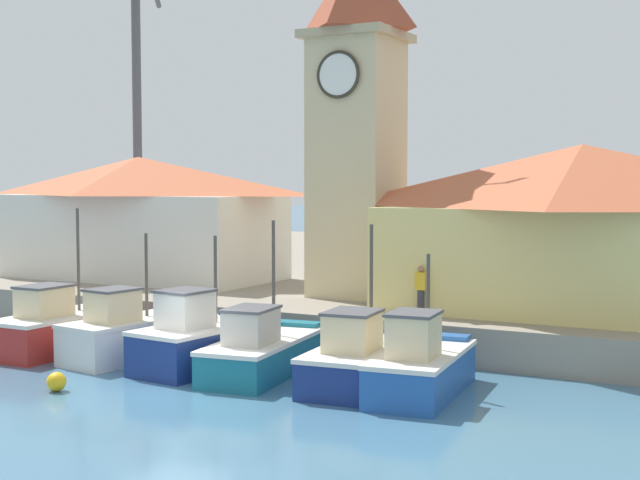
{
  "coord_description": "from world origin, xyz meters",
  "views": [
    {
      "loc": [
        14.39,
        -18.56,
        5.55
      ],
      "look_at": [
        -0.05,
        8.25,
        3.5
      ],
      "focal_mm": 50.0,
      "sensor_mm": 36.0,
      "label": 1
    }
  ],
  "objects_px": {
    "fishing_boat_left_inner": "(202,341)",
    "fishing_boat_left_outer": "(132,333)",
    "mooring_buoy": "(56,382)",
    "fishing_boat_center": "(362,359)",
    "fishing_boat_mid_left": "(263,351)",
    "dock_worker_near_tower": "(421,290)",
    "warehouse_left": "(139,216)",
    "fishing_boat_mid_right": "(421,366)",
    "port_crane_far": "(138,121)",
    "warehouse_right": "(581,227)",
    "clock_tower": "(357,110)",
    "fishing_boat_far_left": "(64,327)"
  },
  "relations": [
    {
      "from": "port_crane_far",
      "to": "warehouse_left",
      "type": "bearing_deg",
      "value": -50.3
    },
    {
      "from": "fishing_boat_center",
      "to": "clock_tower",
      "type": "xyz_separation_m",
      "value": [
        -4.2,
        8.23,
        7.42
      ]
    },
    {
      "from": "fishing_boat_far_left",
      "to": "warehouse_right",
      "type": "bearing_deg",
      "value": 29.26
    },
    {
      "from": "fishing_boat_mid_left",
      "to": "fishing_boat_center",
      "type": "bearing_deg",
      "value": 2.92
    },
    {
      "from": "port_crane_far",
      "to": "fishing_boat_center",
      "type": "bearing_deg",
      "value": -40.3
    },
    {
      "from": "clock_tower",
      "to": "warehouse_right",
      "type": "distance_m",
      "value": 9.24
    },
    {
      "from": "mooring_buoy",
      "to": "fishing_boat_center",
      "type": "bearing_deg",
      "value": 33.64
    },
    {
      "from": "dock_worker_near_tower",
      "to": "warehouse_right",
      "type": "bearing_deg",
      "value": 38.12
    },
    {
      "from": "fishing_boat_left_inner",
      "to": "fishing_boat_left_outer",
      "type": "bearing_deg",
      "value": 176.78
    },
    {
      "from": "fishing_boat_mid_left",
      "to": "warehouse_right",
      "type": "bearing_deg",
      "value": 48.51
    },
    {
      "from": "fishing_boat_mid_left",
      "to": "mooring_buoy",
      "type": "relative_size",
      "value": 10.54
    },
    {
      "from": "fishing_boat_left_outer",
      "to": "fishing_boat_mid_right",
      "type": "xyz_separation_m",
      "value": [
        9.68,
        -0.14,
        -0.04
      ]
    },
    {
      "from": "fishing_boat_left_inner",
      "to": "clock_tower",
      "type": "height_order",
      "value": "clock_tower"
    },
    {
      "from": "fishing_boat_mid_left",
      "to": "mooring_buoy",
      "type": "bearing_deg",
      "value": -130.44
    },
    {
      "from": "clock_tower",
      "to": "warehouse_right",
      "type": "bearing_deg",
      "value": -2.22
    },
    {
      "from": "fishing_boat_mid_right",
      "to": "port_crane_far",
      "type": "relative_size",
      "value": 0.24
    },
    {
      "from": "warehouse_right",
      "to": "mooring_buoy",
      "type": "xyz_separation_m",
      "value": [
        -10.83,
        -12.41,
        -3.78
      ]
    },
    {
      "from": "fishing_boat_far_left",
      "to": "fishing_boat_mid_left",
      "type": "bearing_deg",
      "value": 1.11
    },
    {
      "from": "fishing_boat_far_left",
      "to": "fishing_boat_center",
      "type": "distance_m",
      "value": 10.59
    },
    {
      "from": "fishing_boat_left_inner",
      "to": "warehouse_right",
      "type": "height_order",
      "value": "warehouse_right"
    },
    {
      "from": "fishing_boat_left_inner",
      "to": "fishing_boat_mid_right",
      "type": "distance_m",
      "value": 6.89
    },
    {
      "from": "fishing_boat_mid_left",
      "to": "port_crane_far",
      "type": "xyz_separation_m",
      "value": [
        -22.94,
        22.2,
        8.52
      ]
    },
    {
      "from": "warehouse_left",
      "to": "fishing_boat_mid_right",
      "type": "bearing_deg",
      "value": -29.12
    },
    {
      "from": "clock_tower",
      "to": "fishing_boat_center",
      "type": "bearing_deg",
      "value": -62.99
    },
    {
      "from": "fishing_boat_left_outer",
      "to": "fishing_boat_mid_left",
      "type": "bearing_deg",
      "value": 0.45
    },
    {
      "from": "fishing_boat_far_left",
      "to": "mooring_buoy",
      "type": "xyz_separation_m",
      "value": [
        3.82,
        -4.2,
        -0.53
      ]
    },
    {
      "from": "fishing_boat_far_left",
      "to": "mooring_buoy",
      "type": "bearing_deg",
      "value": -47.67
    },
    {
      "from": "fishing_boat_mid_right",
      "to": "warehouse_left",
      "type": "height_order",
      "value": "warehouse_left"
    },
    {
      "from": "mooring_buoy",
      "to": "clock_tower",
      "type": "bearing_deg",
      "value": 78.62
    },
    {
      "from": "warehouse_left",
      "to": "fishing_boat_left_outer",
      "type": "bearing_deg",
      "value": -51.44
    },
    {
      "from": "fishing_boat_mid_right",
      "to": "clock_tower",
      "type": "xyz_separation_m",
      "value": [
        -6.03,
        8.56,
        7.38
      ]
    },
    {
      "from": "fishing_boat_left_inner",
      "to": "mooring_buoy",
      "type": "xyz_separation_m",
      "value": [
        -1.7,
        -4.15,
        -0.57
      ]
    },
    {
      "from": "fishing_boat_left_outer",
      "to": "fishing_boat_left_inner",
      "type": "relative_size",
      "value": 1.03
    },
    {
      "from": "clock_tower",
      "to": "warehouse_left",
      "type": "height_order",
      "value": "clock_tower"
    },
    {
      "from": "fishing_boat_left_inner",
      "to": "fishing_boat_mid_left",
      "type": "xyz_separation_m",
      "value": [
        2.0,
        0.19,
        -0.14
      ]
    },
    {
      "from": "fishing_boat_far_left",
      "to": "fishing_boat_left_outer",
      "type": "height_order",
      "value": "fishing_boat_far_left"
    },
    {
      "from": "fishing_boat_far_left",
      "to": "fishing_boat_mid_right",
      "type": "xyz_separation_m",
      "value": [
        12.41,
        -0.03,
        -0.03
      ]
    },
    {
      "from": "fishing_boat_left_inner",
      "to": "dock_worker_near_tower",
      "type": "xyz_separation_m",
      "value": [
        4.91,
        4.94,
        1.25
      ]
    },
    {
      "from": "fishing_boat_mid_left",
      "to": "clock_tower",
      "type": "bearing_deg",
      "value": 97.72
    },
    {
      "from": "fishing_boat_center",
      "to": "port_crane_far",
      "type": "relative_size",
      "value": 0.26
    },
    {
      "from": "warehouse_left",
      "to": "port_crane_far",
      "type": "distance_m",
      "value": 17.43
    },
    {
      "from": "fishing_boat_mid_left",
      "to": "fishing_boat_mid_right",
      "type": "distance_m",
      "value": 4.89
    },
    {
      "from": "fishing_boat_far_left",
      "to": "fishing_boat_left_inner",
      "type": "xyz_separation_m",
      "value": [
        5.52,
        -0.05,
        0.05
      ]
    },
    {
      "from": "fishing_boat_mid_left",
      "to": "dock_worker_near_tower",
      "type": "distance_m",
      "value": 5.74
    },
    {
      "from": "dock_worker_near_tower",
      "to": "fishing_boat_center",
      "type": "bearing_deg",
      "value": -88.09
    },
    {
      "from": "fishing_boat_mid_right",
      "to": "mooring_buoy",
      "type": "xyz_separation_m",
      "value": [
        -8.59,
        -4.17,
        -0.5
      ]
    },
    {
      "from": "clock_tower",
      "to": "dock_worker_near_tower",
      "type": "xyz_separation_m",
      "value": [
        4.04,
        -3.64,
        -6.05
      ]
    },
    {
      "from": "fishing_boat_mid_right",
      "to": "dock_worker_near_tower",
      "type": "bearing_deg",
      "value": 111.95
    },
    {
      "from": "fishing_boat_left_inner",
      "to": "port_crane_far",
      "type": "height_order",
      "value": "port_crane_far"
    },
    {
      "from": "fishing_boat_center",
      "to": "port_crane_far",
      "type": "bearing_deg",
      "value": 139.7
    }
  ]
}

